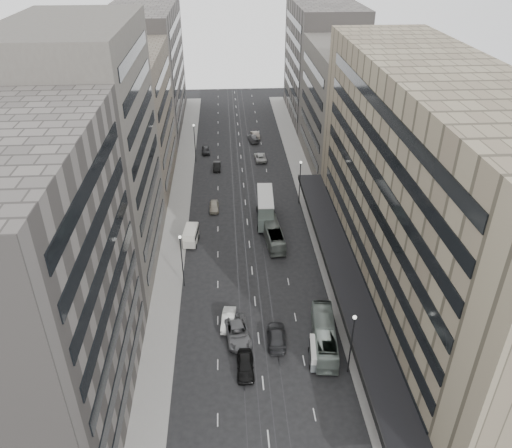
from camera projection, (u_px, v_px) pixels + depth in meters
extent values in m
plane|color=black|center=(259.00, 344.00, 60.26)|extent=(220.00, 220.00, 0.00)
cube|color=gray|center=(309.00, 196.00, 92.98)|extent=(4.00, 125.00, 0.15)
cube|color=gray|center=(180.00, 200.00, 91.64)|extent=(4.00, 125.00, 0.15)
cube|color=gray|center=(431.00, 198.00, 60.58)|extent=(15.00, 60.00, 30.00)
cube|color=black|center=(346.00, 274.00, 65.72)|extent=(4.40, 60.00, 0.50)
cube|color=#504C46|center=(348.00, 108.00, 99.77)|extent=(15.00, 28.00, 24.00)
cube|color=#66605C|center=(322.00, 63.00, 124.41)|extent=(15.00, 32.00, 28.00)
cube|color=#66605C|center=(26.00, 296.00, 44.50)|extent=(15.00, 28.00, 30.00)
cube|color=#504C46|center=(89.00, 156.00, 66.58)|extent=(15.00, 26.00, 34.00)
cube|color=#685E50|center=(126.00, 121.00, 92.00)|extent=(15.00, 28.00, 25.00)
cube|color=#66605C|center=(147.00, 68.00, 119.46)|extent=(15.00, 38.00, 28.00)
cylinder|color=#262628|center=(351.00, 346.00, 54.46)|extent=(0.16, 0.16, 8.00)
sphere|color=silver|center=(355.00, 317.00, 52.35)|extent=(0.44, 0.44, 0.44)
cylinder|color=#262628|center=(300.00, 184.00, 88.69)|extent=(0.16, 0.16, 8.00)
sphere|color=silver|center=(301.00, 162.00, 86.58)|extent=(0.44, 0.44, 0.44)
cylinder|color=#262628|center=(182.00, 262.00, 67.93)|extent=(0.16, 0.16, 8.00)
sphere|color=silver|center=(180.00, 237.00, 65.82)|extent=(0.44, 0.44, 0.44)
cylinder|color=#262628|center=(195.00, 144.00, 104.73)|extent=(0.16, 0.16, 8.00)
sphere|color=silver|center=(194.00, 125.00, 102.62)|extent=(0.44, 0.44, 0.44)
imported|color=gray|center=(324.00, 335.00, 59.47)|extent=(3.54, 10.72, 2.93)
imported|color=gray|center=(273.00, 234.00, 79.11)|extent=(3.15, 10.23, 2.81)
cube|color=slate|center=(265.00, 213.00, 84.42)|extent=(2.98, 9.25, 2.33)
cube|color=slate|center=(265.00, 201.00, 83.30)|extent=(2.91, 8.88, 2.03)
cube|color=silver|center=(265.00, 196.00, 82.74)|extent=(2.98, 9.25, 0.12)
cylinder|color=black|center=(258.00, 229.00, 82.18)|extent=(0.33, 1.03, 1.01)
cylinder|color=black|center=(273.00, 229.00, 82.22)|extent=(0.33, 1.03, 1.01)
cylinder|color=black|center=(257.00, 209.00, 87.82)|extent=(0.33, 1.03, 1.01)
cylinder|color=black|center=(272.00, 209.00, 87.86)|extent=(0.33, 1.03, 1.01)
cube|color=#585E5F|center=(318.00, 355.00, 57.49)|extent=(2.22, 4.39, 1.10)
cube|color=silver|center=(318.00, 349.00, 56.99)|extent=(2.18, 4.30, 0.86)
cylinder|color=black|center=(310.00, 368.00, 56.62)|extent=(0.25, 0.64, 0.63)
cylinder|color=black|center=(326.00, 368.00, 56.55)|extent=(0.25, 0.64, 0.63)
cylinder|color=black|center=(309.00, 350.00, 59.00)|extent=(0.25, 0.64, 0.63)
cylinder|color=black|center=(324.00, 350.00, 58.93)|extent=(0.25, 0.64, 0.63)
cube|color=#B7B1A5|center=(191.00, 238.00, 78.85)|extent=(2.41, 4.49, 1.32)
cube|color=silver|center=(191.00, 231.00, 78.24)|extent=(2.36, 4.40, 1.04)
cylinder|color=black|center=(184.00, 246.00, 78.01)|extent=(0.27, 0.71, 0.69)
cylinder|color=black|center=(196.00, 246.00, 77.93)|extent=(0.27, 0.71, 0.69)
cylinder|color=black|center=(187.00, 236.00, 80.44)|extent=(0.27, 0.71, 0.69)
cylinder|color=black|center=(199.00, 237.00, 80.36)|extent=(0.27, 0.71, 0.69)
imported|color=black|center=(245.00, 365.00, 56.23)|extent=(2.03, 4.86, 1.65)
imported|color=white|center=(228.00, 320.00, 62.85)|extent=(2.11, 4.70, 1.50)
imported|color=#5B5B5E|center=(237.00, 332.00, 60.78)|extent=(3.65, 6.52, 1.72)
imported|color=#27282A|center=(276.00, 336.00, 60.27)|extent=(2.56, 5.65, 1.61)
imported|color=#A79E8A|center=(214.00, 206.00, 88.27)|extent=(1.68, 4.12, 1.40)
imported|color=black|center=(217.00, 166.00, 103.05)|extent=(1.53, 4.20, 1.38)
imported|color=#BABAB6|center=(260.00, 157.00, 107.08)|extent=(2.60, 5.24, 1.43)
imported|color=#515153|center=(253.00, 138.00, 116.53)|extent=(2.66, 5.41, 1.51)
imported|color=#262628|center=(206.00, 150.00, 110.39)|extent=(1.92, 4.20, 1.40)
imported|color=#A89A8B|center=(255.00, 135.00, 118.48)|extent=(2.10, 4.61, 1.47)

